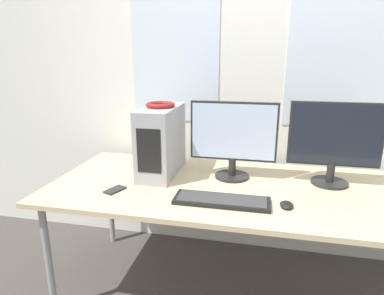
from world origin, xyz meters
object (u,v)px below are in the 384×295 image
at_px(headphones, 160,105).
at_px(monitor_main, 233,137).
at_px(monitor_right_near, 334,141).
at_px(mouse, 287,205).
at_px(cell_phone, 115,190).
at_px(keyboard, 222,200).
at_px(pc_tower, 161,141).

distance_m(headphones, monitor_main, 0.49).
relative_size(monitor_right_near, mouse, 5.60).
height_order(headphones, cell_phone, headphones).
bearing_deg(keyboard, cell_phone, 177.66).
bearing_deg(cell_phone, keyboard, 19.43).
bearing_deg(pc_tower, headphones, 90.00).
bearing_deg(cell_phone, headphones, 84.45).
height_order(keyboard, cell_phone, keyboard).
height_order(monitor_main, mouse, monitor_main).
relative_size(headphones, keyboard, 0.36).
xyz_separation_m(pc_tower, keyboard, (0.43, -0.36, -0.20)).
relative_size(pc_tower, cell_phone, 3.44).
height_order(monitor_main, monitor_right_near, monitor_right_near).
bearing_deg(mouse, monitor_main, 130.76).
bearing_deg(monitor_main, mouse, -49.24).
bearing_deg(monitor_right_near, keyboard, -146.96).
relative_size(headphones, cell_phone, 1.30).
bearing_deg(keyboard, mouse, 2.79).
bearing_deg(keyboard, monitor_main, 87.23).
distance_m(pc_tower, headphones, 0.23).
bearing_deg(headphones, monitor_main, 1.42).
bearing_deg(pc_tower, monitor_right_near, 1.47).
xyz_separation_m(monitor_right_near, cell_phone, (-1.20, -0.36, -0.26)).
distance_m(monitor_main, cell_phone, 0.76).
height_order(mouse, cell_phone, mouse).
relative_size(monitor_main, keyboard, 1.05).
bearing_deg(monitor_right_near, headphones, -178.57).
distance_m(mouse, cell_phone, 0.93).
height_order(monitor_right_near, keyboard, monitor_right_near).
height_order(headphones, monitor_main, monitor_main).
bearing_deg(cell_phone, mouse, 21.22).
relative_size(keyboard, cell_phone, 3.59).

